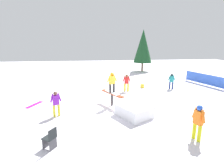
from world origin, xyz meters
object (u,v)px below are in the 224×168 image
Objects in this scene: rail_feature at (112,95)px; folding_chair at (50,139)px; main_rider_on_rail at (112,83)px; bystander_orange at (198,121)px; bystander_red at (127,82)px; pine_tree_far at (143,46)px; backpack_on_snow at (142,86)px; bystander_purple at (56,102)px; bystander_teal at (172,81)px; loose_snowboard_magenta at (34,105)px.

rail_feature is 2.32× the size of folding_chair.
main_rider_on_rail reaches higher than bystander_orange.
bystander_red is 1.68× the size of folding_chair.
bystander_orange is 0.27× the size of pine_tree_far.
folding_chair is (-4.56, 3.02, -0.31)m from rail_feature.
main_rider_on_rail reaches higher than backpack_on_snow.
backpack_on_snow is 10.33m from pine_tree_far.
folding_chair is at bearing -111.25° from bystander_red.
backpack_on_snow is at bearing -66.35° from rail_feature.
backpack_on_snow is (5.67, -6.74, -0.65)m from bystander_purple.
bystander_red is 2.13m from backpack_on_snow.
bystander_teal is (3.56, -5.84, -0.77)m from main_rider_on_rail.
bystander_orange is 1.80× the size of folding_chair.
folding_chair is (-7.83, 4.68, -0.41)m from bystander_red.
bystander_teal is (3.56, -5.84, 0.06)m from rail_feature.
loose_snowboard_magenta is 9.31m from backpack_on_snow.
bystander_teal is 12.02m from folding_chair.
main_rider_on_rail is 5.59m from folding_chair.
folding_chair is 2.59× the size of backpack_on_snow.
main_rider_on_rail is at bearing -107.33° from bystander_red.
bystander_red is at bearing -166.10° from bystander_teal.
loose_snowboard_magenta is at bearing 138.65° from pine_tree_far.
rail_feature is at bearing 177.60° from folding_chair.
main_rider_on_rail is 1.03× the size of bystander_teal.
backpack_on_snow is at bearing 175.21° from folding_chair.
bystander_teal is (8.24, -2.75, -0.10)m from bystander_orange.
bystander_teal is at bearing -170.97° from bystander_purple.
loose_snowboard_magenta is at bearing -126.51° from folding_chair.
bystander_orange reaches higher than rail_feature.
rail_feature is 3.67m from bystander_red.
pine_tree_far reaches higher than bystander_orange.
bystander_orange is at bearing -70.27° from bystander_red.
bystander_teal reaches higher than rail_feature.
backpack_on_snow is (8.99, -0.31, -0.72)m from bystander_orange.
main_rider_on_rail is 4.21× the size of backpack_on_snow.
folding_chair is (-4.56, 3.02, -1.14)m from main_rider_on_rail.
bystander_orange is 1.13× the size of bystander_teal.
folding_chair reaches higher than backpack_on_snow.
folding_chair is at bearing 118.43° from rail_feature.
backpack_on_snow is at bearing -159.08° from bystander_purple.
bystander_red is 1.04× the size of loose_snowboard_magenta.
folding_chair is 0.15× the size of pine_tree_far.
bystander_red is 4.19m from bystander_teal.
bystander_orange is (-7.95, -1.42, 0.06)m from bystander_red.
rail_feature is 1.38× the size of bystander_red.
bystander_teal is 10.49m from pine_tree_far.
rail_feature is 0.83m from main_rider_on_rail.
bystander_purple is 1.03× the size of loose_snowboard_magenta.
rail_feature is at bearing -72.85° from loose_snowboard_magenta.
bystander_purple is at bearing 84.03° from rail_feature.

